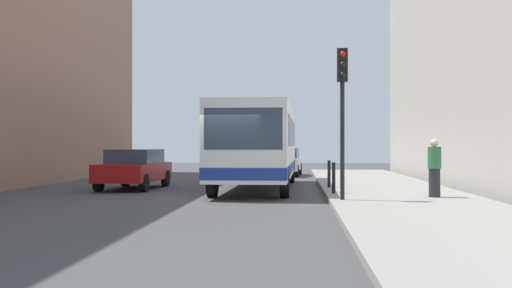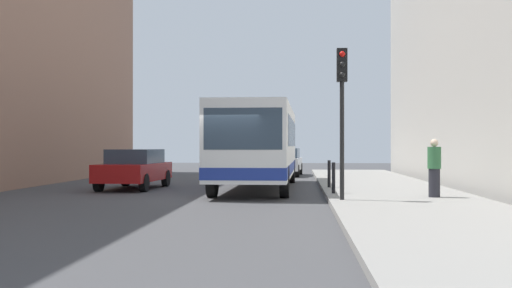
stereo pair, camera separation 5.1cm
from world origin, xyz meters
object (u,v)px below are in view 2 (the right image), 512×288
at_px(bus, 259,143).
at_px(car_behind_bus, 283,161).
at_px(traffic_light, 342,94).
at_px(pedestrian_near_signal, 434,168).
at_px(bollard_near, 334,178).
at_px(bollard_mid, 329,174).
at_px(car_beside_bus, 135,168).

xyz_separation_m(bus, car_behind_bus, (0.69, 10.19, -0.94)).
xyz_separation_m(traffic_light, pedestrian_near_signal, (2.68, 1.05, -2.03)).
bearing_deg(pedestrian_near_signal, bollard_near, -1.68).
xyz_separation_m(bus, pedestrian_near_signal, (5.35, -5.28, -0.75)).
height_order(traffic_light, bollard_mid, traffic_light).
distance_m(traffic_light, pedestrian_near_signal, 3.52).
distance_m(car_behind_bus, bollard_near, 14.34).
bearing_deg(car_behind_bus, bollard_mid, 102.58).
bearing_deg(pedestrian_near_signal, bollard_mid, -32.74).
height_order(bus, car_behind_bus, bus).
relative_size(car_behind_bus, pedestrian_near_signal, 2.71).
relative_size(bollard_mid, pedestrian_near_signal, 0.57).
distance_m(bus, traffic_light, 6.98).
distance_m(car_behind_bus, bollard_mid, 11.61).
relative_size(car_behind_bus, bollard_near, 4.73).
height_order(bus, traffic_light, traffic_light).
distance_m(car_behind_bus, traffic_light, 16.78).
bearing_deg(bollard_near, bollard_mid, 90.00).
distance_m(bollard_near, bollard_mid, 2.76).
bearing_deg(traffic_light, car_behind_bus, 96.84).
bearing_deg(bollard_mid, pedestrian_near_signal, -55.29).
xyz_separation_m(car_behind_bus, pedestrian_near_signal, (4.66, -15.47, 0.19)).
bearing_deg(pedestrian_near_signal, car_behind_bus, -50.68).
bearing_deg(car_behind_bus, bollard_near, 100.80).
xyz_separation_m(car_behind_bus, bollard_near, (1.88, -14.21, -0.16)).
xyz_separation_m(car_beside_bus, car_behind_bus, (5.33, 10.53, 0.00)).
height_order(traffic_light, pedestrian_near_signal, traffic_light).
height_order(bus, car_beside_bus, bus).
height_order(car_beside_bus, bollard_near, car_beside_bus).
distance_m(bus, car_beside_bus, 4.74).
relative_size(car_behind_bus, bollard_mid, 4.73).
bearing_deg(bollard_near, car_beside_bus, 152.90).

